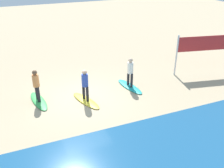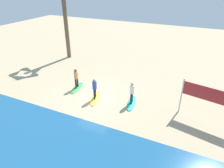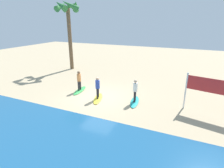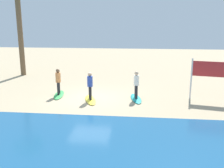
% 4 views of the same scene
% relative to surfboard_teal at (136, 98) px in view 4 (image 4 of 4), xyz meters
% --- Properties ---
extents(ground_plane, '(60.00, 60.00, 0.00)m').
position_rel_surfboard_teal_xyz_m(ground_plane, '(2.83, 0.17, -0.04)').
color(ground_plane, tan).
extents(surfboard_teal, '(0.92, 2.17, 0.09)m').
position_rel_surfboard_teal_xyz_m(surfboard_teal, '(0.00, 0.00, 0.00)').
color(surfboard_teal, teal).
rests_on(surfboard_teal, ground).
extents(surfer_teal, '(0.32, 0.46, 1.64)m').
position_rel_surfboard_teal_xyz_m(surfer_teal, '(0.00, -0.00, 0.99)').
color(surfer_teal, '#232328').
rests_on(surfer_teal, surfboard_teal).
extents(surfboard_yellow, '(1.18, 2.17, 0.09)m').
position_rel_surfboard_teal_xyz_m(surfboard_yellow, '(2.72, 0.57, 0.00)').
color(surfboard_yellow, yellow).
rests_on(surfboard_yellow, ground).
extents(surfer_yellow, '(0.32, 0.44, 1.64)m').
position_rel_surfboard_teal_xyz_m(surfer_yellow, '(2.72, 0.57, 0.99)').
color(surfer_yellow, '#232328').
rests_on(surfer_yellow, surfboard_yellow).
extents(surfboard_green, '(0.87, 2.16, 0.09)m').
position_rel_surfboard_teal_xyz_m(surfboard_green, '(4.93, -0.30, 0.00)').
color(surfboard_green, green).
rests_on(surfboard_green, ground).
extents(surfer_green, '(0.32, 0.46, 1.64)m').
position_rel_surfboard_teal_xyz_m(surfer_green, '(4.93, -0.30, 0.99)').
color(surfer_green, '#232328').
rests_on(surfer_green, surfboard_green).
extents(palm_tree, '(2.88, 3.03, 7.90)m').
position_rel_surfboard_teal_xyz_m(palm_tree, '(10.05, -6.32, 6.28)').
color(palm_tree, brown).
rests_on(palm_tree, ground).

